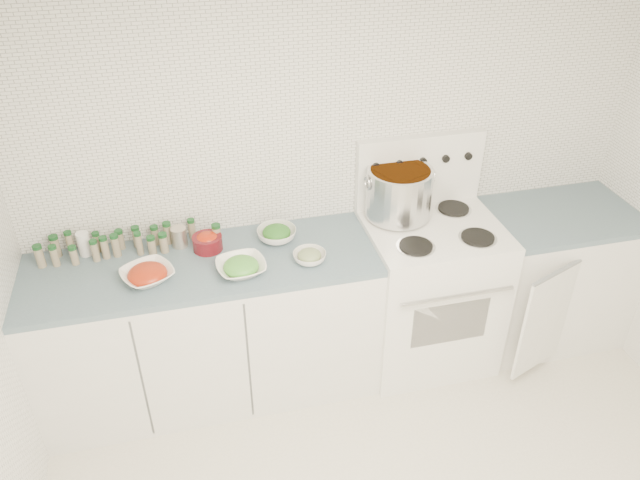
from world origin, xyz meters
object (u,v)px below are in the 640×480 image
at_px(stock_pot, 399,191).
at_px(bowl_snowpea, 241,267).
at_px(bowl_tomato, 147,274).
at_px(stove, 427,288).

height_order(stock_pot, bowl_snowpea, stock_pot).
bearing_deg(bowl_tomato, bowl_snowpea, -5.82).
height_order(stove, stock_pot, stove).
relative_size(stove, bowl_tomato, 4.10).
bearing_deg(bowl_snowpea, bowl_tomato, 174.18).
relative_size(stock_pot, bowl_tomato, 1.19).
bearing_deg(stock_pot, bowl_tomato, -170.32).
bearing_deg(bowl_tomato, stove, 2.99).
height_order(stove, bowl_tomato, stove).
bearing_deg(bowl_snowpea, stove, 6.66).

